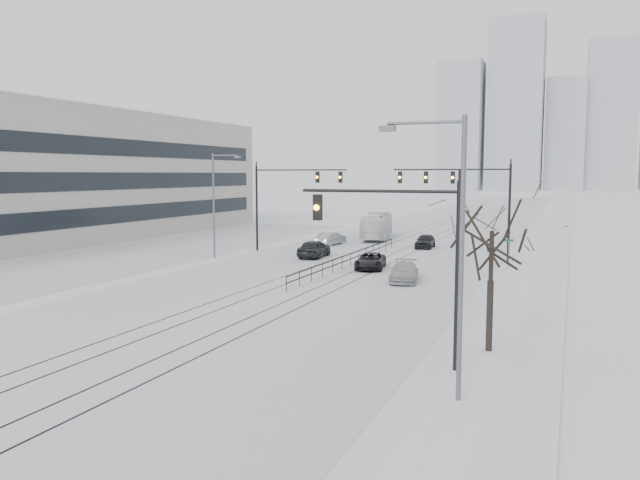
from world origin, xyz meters
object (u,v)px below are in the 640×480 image
at_px(sedan_sb_inner, 314,249).
at_px(sedan_nb_right, 404,272).
at_px(sedan_nb_front, 370,261).
at_px(sedan_nb_far, 425,241).
at_px(sedan_sb_outer, 331,239).
at_px(box_truck, 377,226).
at_px(traffic_mast_near, 414,247).
at_px(bare_tree, 492,244).

xyz_separation_m(sedan_sb_inner, sedan_nb_right, (10.27, -8.90, -0.14)).
relative_size(sedan_nb_front, sedan_nb_right, 1.00).
xyz_separation_m(sedan_nb_right, sedan_nb_far, (-2.89, 19.50, 0.04)).
relative_size(sedan_sb_outer, box_truck, 0.40).
height_order(traffic_mast_near, sedan_nb_right, traffic_mast_near).
bearing_deg(box_truck, sedan_sb_outer, 60.64).
xyz_separation_m(bare_tree, box_truck, (-17.21, 41.31, -3.07)).
bearing_deg(traffic_mast_near, sedan_sb_outer, 115.28).
bearing_deg(traffic_mast_near, box_truck, 108.46).
bearing_deg(sedan_nb_far, bare_tree, -76.84).
distance_m(traffic_mast_near, bare_tree, 3.85).
height_order(bare_tree, sedan_nb_right, bare_tree).
bearing_deg(box_truck, sedan_nb_far, 127.15).
bearing_deg(bare_tree, sedan_nb_right, 115.79).
bearing_deg(sedan_sb_inner, sedan_sb_outer, -80.59).
distance_m(sedan_sb_inner, sedan_nb_far, 12.92).
relative_size(bare_tree, sedan_nb_right, 1.38).
xyz_separation_m(traffic_mast_near, sedan_sb_inner, (-15.31, 27.32, -3.78)).
height_order(traffic_mast_near, sedan_nb_far, traffic_mast_near).
bearing_deg(sedan_nb_far, box_truck, 133.75).
bearing_deg(sedan_nb_far, sedan_nb_front, -96.58).
distance_m(bare_tree, sedan_sb_outer, 39.44).
xyz_separation_m(traffic_mast_near, sedan_nb_right, (-5.04, 18.43, -3.92)).
distance_m(bare_tree, sedan_nb_right, 17.56).
bearing_deg(sedan_sb_inner, traffic_mast_near, 116.19).
bearing_deg(bare_tree, sedan_sb_outer, 120.34).
height_order(sedan_sb_inner, sedan_nb_front, sedan_sb_inner).
distance_m(sedan_sb_inner, sedan_nb_front, 7.93).
bearing_deg(sedan_nb_far, sedan_nb_right, -84.90).
bearing_deg(sedan_nb_front, bare_tree, -70.74).
distance_m(sedan_sb_inner, box_truck, 17.01).
relative_size(traffic_mast_near, bare_tree, 1.15).
height_order(bare_tree, sedan_nb_far, bare_tree).
bearing_deg(sedan_sb_inner, bare_tree, 123.01).
height_order(sedan_sb_outer, sedan_nb_front, sedan_sb_outer).
relative_size(traffic_mast_near, sedan_sb_inner, 1.51).
xyz_separation_m(sedan_sb_inner, sedan_nb_far, (7.38, 10.61, -0.10)).
xyz_separation_m(sedan_nb_far, box_truck, (-6.87, 6.39, 0.73)).
relative_size(traffic_mast_near, sedan_sb_outer, 1.73).
bearing_deg(bare_tree, box_truck, 112.61).
distance_m(sedan_sb_inner, sedan_nb_right, 13.58).
relative_size(sedan_sb_outer, sedan_nb_front, 0.92).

